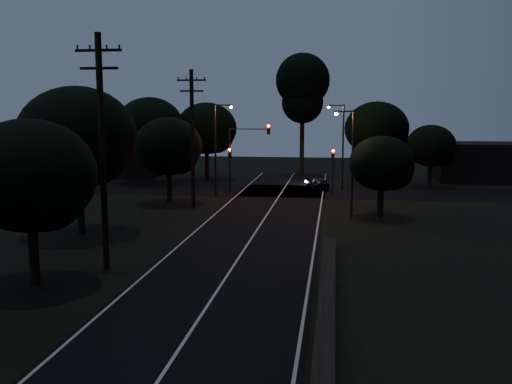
# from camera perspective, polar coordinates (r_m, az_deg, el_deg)

# --- Properties ---
(road_surface) EXTENTS (60.00, 70.00, 0.03)m
(road_surface) POSITION_cam_1_polar(r_m,az_deg,el_deg) (42.40, 1.33, -1.96)
(road_surface) COLOR black
(road_surface) RESTS_ON ground
(utility_pole_mid) EXTENTS (2.20, 0.30, 11.00)m
(utility_pole_mid) POSITION_cam_1_polar(r_m,az_deg,el_deg) (27.58, -15.13, 4.24)
(utility_pole_mid) COLOR black
(utility_pole_mid) RESTS_ON ground
(utility_pole_far) EXTENTS (2.20, 0.30, 10.50)m
(utility_pole_far) POSITION_cam_1_polar(r_m,az_deg,el_deg) (43.73, -6.39, 5.53)
(utility_pole_far) COLOR black
(utility_pole_far) RESTS_ON ground
(tree_left_b) EXTENTS (5.64, 5.64, 7.18)m
(tree_left_b) POSITION_cam_1_polar(r_m,az_deg,el_deg) (25.69, -21.45, 1.25)
(tree_left_b) COLOR black
(tree_left_b) RESTS_ON ground
(tree_left_c) EXTENTS (7.07, 7.07, 8.93)m
(tree_left_c) POSITION_cam_1_polar(r_m,az_deg,el_deg) (35.56, -17.15, 5.06)
(tree_left_c) COLOR black
(tree_left_c) RESTS_ON ground
(tree_left_d) EXTENTS (5.46, 5.46, 6.92)m
(tree_left_d) POSITION_cam_1_polar(r_m,az_deg,el_deg) (46.22, -8.57, 4.39)
(tree_left_d) COLOR black
(tree_left_d) RESTS_ON ground
(tree_far_nw) EXTENTS (6.54, 6.54, 8.28)m
(tree_far_nw) POSITION_cam_1_polar(r_m,az_deg,el_deg) (61.74, -4.79, 6.22)
(tree_far_nw) COLOR black
(tree_far_nw) RESTS_ON ground
(tree_far_w) EXTENTS (6.88, 6.88, 8.78)m
(tree_far_w) POSITION_cam_1_polar(r_m,az_deg,el_deg) (59.20, -10.40, 6.36)
(tree_far_w) COLOR black
(tree_far_w) RESTS_ON ground
(tree_far_ne) EXTENTS (6.60, 6.60, 8.35)m
(tree_far_ne) POSITION_cam_1_polar(r_m,az_deg,el_deg) (60.40, 12.21, 6.06)
(tree_far_ne) COLOR black
(tree_far_ne) RESTS_ON ground
(tree_far_e) EXTENTS (4.78, 4.78, 6.06)m
(tree_far_e) POSITION_cam_1_polar(r_m,az_deg,el_deg) (58.11, 17.25, 4.34)
(tree_far_e) COLOR black
(tree_far_e) RESTS_ON ground
(tree_right_a) EXTENTS (4.51, 4.51, 5.73)m
(tree_right_a) POSITION_cam_1_polar(r_m,az_deg,el_deg) (40.56, 12.68, 2.66)
(tree_right_a) COLOR black
(tree_right_a) RESTS_ON ground
(tall_pine) EXTENTS (6.08, 6.08, 13.82)m
(tall_pine) POSITION_cam_1_polar(r_m,az_deg,el_deg) (65.48, 4.68, 10.36)
(tall_pine) COLOR black
(tall_pine) RESTS_ON ground
(building_left) EXTENTS (10.00, 8.00, 4.40)m
(building_left) POSITION_cam_1_polar(r_m,az_deg,el_deg) (67.28, -13.74, 3.49)
(building_left) COLOR black
(building_left) RESTS_ON ground
(building_right) EXTENTS (9.00, 7.00, 4.00)m
(building_right) POSITION_cam_1_polar(r_m,az_deg,el_deg) (65.37, 21.38, 2.84)
(building_right) COLOR black
(building_right) RESTS_ON ground
(signal_left) EXTENTS (0.28, 0.35, 4.10)m
(signal_left) POSITION_cam_1_polar(r_m,az_deg,el_deg) (51.40, -2.63, 3.01)
(signal_left) COLOR black
(signal_left) RESTS_ON ground
(signal_right) EXTENTS (0.28, 0.35, 4.10)m
(signal_right) POSITION_cam_1_polar(r_m,az_deg,el_deg) (50.54, 7.69, 2.86)
(signal_right) COLOR black
(signal_right) RESTS_ON ground
(signal_mast) EXTENTS (3.70, 0.35, 6.25)m
(signal_mast) POSITION_cam_1_polar(r_m,az_deg,el_deg) (51.01, -0.77, 4.68)
(signal_mast) COLOR black
(signal_mast) RESTS_ON ground
(streetlight_a) EXTENTS (1.66, 0.26, 8.00)m
(streetlight_a) POSITION_cam_1_polar(r_m,az_deg,el_deg) (49.46, -3.87, 4.89)
(streetlight_a) COLOR black
(streetlight_a) RESTS_ON ground
(streetlight_b) EXTENTS (1.66, 0.26, 8.00)m
(streetlight_b) POSITION_cam_1_polar(r_m,az_deg,el_deg) (54.41, 8.50, 5.12)
(streetlight_b) COLOR black
(streetlight_b) RESTS_ON ground
(streetlight_c) EXTENTS (1.46, 0.26, 7.50)m
(streetlight_c) POSITION_cam_1_polar(r_m,az_deg,el_deg) (40.47, 9.40, 3.64)
(streetlight_c) COLOR black
(streetlight_c) RESTS_ON ground
(car) EXTENTS (2.52, 3.50, 1.11)m
(car) POSITION_cam_1_polar(r_m,az_deg,el_deg) (54.51, 6.20, 0.86)
(car) COLOR black
(car) RESTS_ON ground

